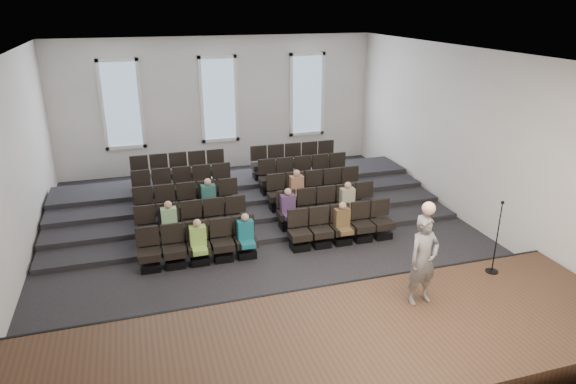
% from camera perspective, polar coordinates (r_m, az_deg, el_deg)
% --- Properties ---
extents(ground, '(14.00, 14.00, 0.00)m').
position_cam_1_polar(ground, '(14.05, -2.28, -5.67)').
color(ground, black).
rests_on(ground, ground).
extents(ceiling, '(12.00, 14.00, 0.02)m').
position_cam_1_polar(ceiling, '(12.66, -2.61, 15.11)').
color(ceiling, white).
rests_on(ceiling, ground).
extents(wall_back, '(12.00, 0.04, 5.00)m').
position_cam_1_polar(wall_back, '(19.83, -7.69, 9.62)').
color(wall_back, white).
rests_on(wall_back, ground).
extents(wall_front, '(12.00, 0.04, 5.00)m').
position_cam_1_polar(wall_front, '(7.11, 12.45, -11.44)').
color(wall_front, white).
rests_on(wall_front, ground).
extents(wall_left, '(0.04, 14.00, 5.00)m').
position_cam_1_polar(wall_left, '(13.07, -28.89, 1.44)').
color(wall_left, white).
rests_on(wall_left, ground).
extents(wall_right, '(0.04, 14.00, 5.00)m').
position_cam_1_polar(wall_right, '(15.71, 19.42, 5.74)').
color(wall_right, white).
rests_on(wall_right, ground).
extents(stage, '(11.80, 3.60, 0.50)m').
position_cam_1_polar(stage, '(9.80, 5.76, -17.04)').
color(stage, '#452D1D').
rests_on(stage, ground).
extents(stage_lip, '(11.80, 0.06, 0.52)m').
position_cam_1_polar(stage_lip, '(11.15, 2.21, -11.78)').
color(stage_lip, black).
rests_on(stage_lip, ground).
extents(risers, '(11.80, 4.80, 0.60)m').
position_cam_1_polar(risers, '(16.81, -5.08, -0.47)').
color(risers, black).
rests_on(risers, ground).
extents(seating_rows, '(6.80, 4.70, 1.67)m').
position_cam_1_polar(seating_rows, '(15.14, -3.82, -0.88)').
color(seating_rows, black).
rests_on(seating_rows, ground).
extents(windows, '(8.44, 0.10, 3.24)m').
position_cam_1_polar(windows, '(19.72, -7.69, 10.15)').
color(windows, white).
rests_on(windows, wall_back).
extents(audience, '(5.45, 2.64, 1.10)m').
position_cam_1_polar(audience, '(14.00, -2.67, -2.14)').
color(audience, '#8EC24D').
rests_on(audience, seating_rows).
extents(speaker, '(0.74, 0.54, 1.86)m').
position_cam_1_polar(speaker, '(10.48, 14.81, -7.31)').
color(speaker, slate).
rests_on(speaker, stage).
extents(mic_stand, '(0.29, 0.29, 1.71)m').
position_cam_1_polar(mic_stand, '(12.27, 21.99, -6.14)').
color(mic_stand, black).
rests_on(mic_stand, stage).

